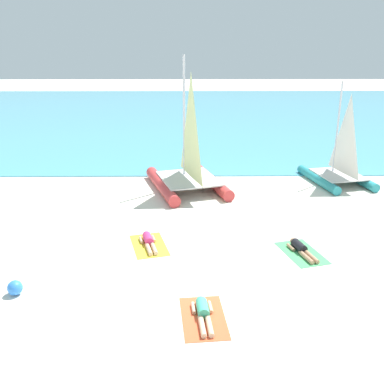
{
  "coord_description": "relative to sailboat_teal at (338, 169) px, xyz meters",
  "views": [
    {
      "loc": [
        -0.16,
        -10.94,
        6.67
      ],
      "look_at": [
        0.0,
        4.82,
        1.2
      ],
      "focal_mm": 41.05,
      "sensor_mm": 36.0,
      "label": 1
    }
  ],
  "objects": [
    {
      "name": "ground_plane",
      "position": [
        -7.2,
        0.42,
        -0.73
      ],
      "size": [
        120.0,
        120.0,
        0.0
      ],
      "primitive_type": "plane",
      "color": "silver"
    },
    {
      "name": "sunbather_middle",
      "position": [
        -6.98,
        -11.0,
        -0.59
      ],
      "size": [
        0.58,
        1.57,
        0.3
      ],
      "rotation": [
        0.0,
        0.0,
        0.09
      ],
      "color": "#3FB28C",
      "rests_on": "towel_middle"
    },
    {
      "name": "sailboat_teal",
      "position": [
        0.0,
        0.0,
        0.0
      ],
      "size": [
        3.09,
        4.14,
        4.87
      ],
      "rotation": [
        0.0,
        0.0,
        0.2
      ],
      "color": "teal",
      "rests_on": "ground"
    },
    {
      "name": "towel_right",
      "position": [
        -3.6,
        -7.52,
        -0.72
      ],
      "size": [
        1.56,
        2.12,
        0.01
      ],
      "primitive_type": "cube",
      "rotation": [
        0.0,
        0.0,
        0.26
      ],
      "color": "#4CB266",
      "rests_on": "ground"
    },
    {
      "name": "beach_ball",
      "position": [
        -12.14,
        -9.93,
        -0.52
      ],
      "size": [
        0.42,
        0.42,
        0.42
      ],
      "primitive_type": "sphere",
      "color": "#337FE5",
      "rests_on": "ground"
    },
    {
      "name": "towel_middle",
      "position": [
        -6.97,
        -11.07,
        -0.72
      ],
      "size": [
        1.26,
        1.99,
        0.01
      ],
      "primitive_type": "cube",
      "rotation": [
        0.0,
        0.0,
        0.09
      ],
      "color": "#EA5933",
      "rests_on": "ground"
    },
    {
      "name": "sunbather_right",
      "position": [
        -3.61,
        -7.45,
        -0.59
      ],
      "size": [
        0.79,
        1.55,
        0.3
      ],
      "rotation": [
        0.0,
        0.0,
        0.26
      ],
      "color": "black",
      "rests_on": "towel_right"
    },
    {
      "name": "ocean_water",
      "position": [
        -7.2,
        21.12,
        -0.7
      ],
      "size": [
        120.0,
        40.0,
        0.05
      ],
      "primitive_type": "cube",
      "color": "#4C9EB7",
      "rests_on": "ground"
    },
    {
      "name": "towel_left",
      "position": [
        -8.7,
        -6.89,
        -0.72
      ],
      "size": [
        1.55,
        2.12,
        0.01
      ],
      "primitive_type": "cube",
      "rotation": [
        0.0,
        0.0,
        0.26
      ],
      "color": "yellow",
      "rests_on": "ground"
    },
    {
      "name": "sailboat_red",
      "position": [
        -7.35,
        -0.93,
        0.18
      ],
      "size": [
        4.17,
        5.31,
        6.07
      ],
      "rotation": [
        0.0,
        0.0,
        0.29
      ],
      "color": "#CC3838",
      "rests_on": "ground"
    },
    {
      "name": "sunbather_left",
      "position": [
        -8.71,
        -6.83,
        -0.59
      ],
      "size": [
        0.78,
        1.55,
        0.3
      ],
      "rotation": [
        0.0,
        0.0,
        0.26
      ],
      "color": "#D83372",
      "rests_on": "towel_left"
    }
  ]
}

